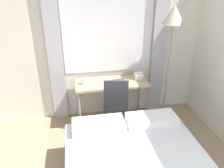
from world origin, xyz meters
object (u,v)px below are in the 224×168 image
desk_chair (116,101)px  telephone (138,76)px  desk (112,86)px  standing_lamp (173,22)px  book (118,81)px  mug (84,81)px

desk_chair → telephone: size_ratio=6.30×
desk → telephone: telephone is taller
standing_lamp → telephone: 1.03m
telephone → desk_chair: bearing=-147.0°
desk → desk_chair: (0.03, -0.25, -0.17)m
telephone → book: (-0.38, -0.07, -0.04)m
telephone → desk: bearing=-174.4°
desk_chair → book: 0.35m
desk_chair → mug: bearing=164.1°
standing_lamp → book: (-0.86, 0.02, -0.95)m
book → desk_chair: bearing=-108.0°
telephone → standing_lamp: bearing=-11.7°
standing_lamp → mug: size_ratio=19.86×
telephone → mug: bearing=-176.5°
telephone → book: bearing=-169.0°
standing_lamp → mug: standing_lamp is taller
desk → standing_lamp: size_ratio=0.61×
desk_chair → standing_lamp: size_ratio=0.48×
book → mug: size_ratio=2.90×
standing_lamp → book: 1.28m
standing_lamp → book: standing_lamp is taller
mug → desk_chair: bearing=-26.0°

